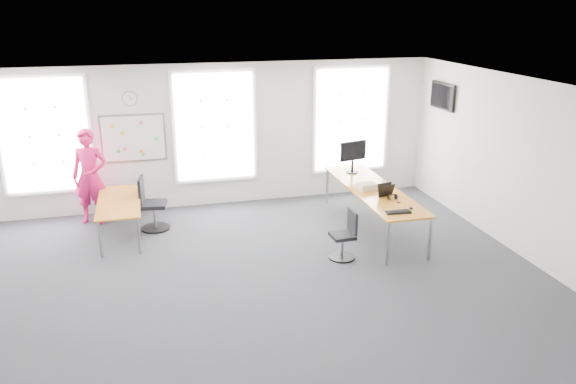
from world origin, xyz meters
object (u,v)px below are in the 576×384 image
object	(u,v)px
chair_right	(345,238)
chair_left	(151,207)
headphones	(392,197)
desk_left	(119,204)
desk_right	(373,191)
person	(90,177)
monitor	(353,154)
keyboard	(398,212)

from	to	relation	value
chair_right	chair_left	size ratio (longest dim) A/B	0.81
chair_right	headphones	xyz separation A→B (m)	(1.05, 0.47, 0.48)
desk_left	chair_left	size ratio (longest dim) A/B	1.83
desk_left	chair_left	world-z (taller)	chair_left
desk_right	person	distance (m)	5.47
person	monitor	world-z (taller)	person
person	headphones	distance (m)	5.79
desk_right	chair_left	distance (m)	4.24
chair_left	desk_left	bearing A→B (deg)	118.74
chair_left	desk_right	bearing A→B (deg)	-95.32
chair_right	desk_right	bearing A→B (deg)	137.89
person	chair_left	bearing A→B (deg)	-18.00
monitor	headphones	bearing A→B (deg)	-100.33
desk_left	keyboard	bearing A→B (deg)	-24.73
chair_right	person	distance (m)	5.12
person	keyboard	world-z (taller)	person
person	monitor	xyz separation A→B (m)	(5.19, -0.59, 0.26)
desk_right	keyboard	world-z (taller)	keyboard
person	desk_left	bearing A→B (deg)	-45.11
monitor	keyboard	bearing A→B (deg)	-105.58
chair_left	keyboard	distance (m)	4.65
chair_right	chair_left	distance (m)	3.81
desk_left	headphones	distance (m)	4.98
keyboard	chair_right	bearing A→B (deg)	173.57
headphones	monitor	xyz separation A→B (m)	(-0.10, 1.74, 0.36)
chair_right	monitor	world-z (taller)	monitor
desk_left	person	size ratio (longest dim) A/B	1.01
chair_left	person	world-z (taller)	person
desk_left	headphones	world-z (taller)	headphones
keyboard	headphones	size ratio (longest dim) A/B	2.52
headphones	monitor	distance (m)	1.78
desk_right	headphones	xyz separation A→B (m)	(0.09, -0.67, 0.10)
desk_left	chair_right	xyz separation A→B (m)	(3.71, -1.93, -0.27)
chair_right	headphones	size ratio (longest dim) A/B	4.98
desk_left	chair_left	distance (m)	0.62
chair_right	headphones	bearing A→B (deg)	112.29
desk_right	chair_right	bearing A→B (deg)	-130.18
desk_left	monitor	size ratio (longest dim) A/B	2.83
desk_right	person	xyz separation A→B (m)	(-5.21, 1.67, 0.19)
desk_right	person	world-z (taller)	person
keyboard	monitor	world-z (taller)	monitor
keyboard	headphones	xyz separation A→B (m)	(0.18, 0.65, 0.04)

